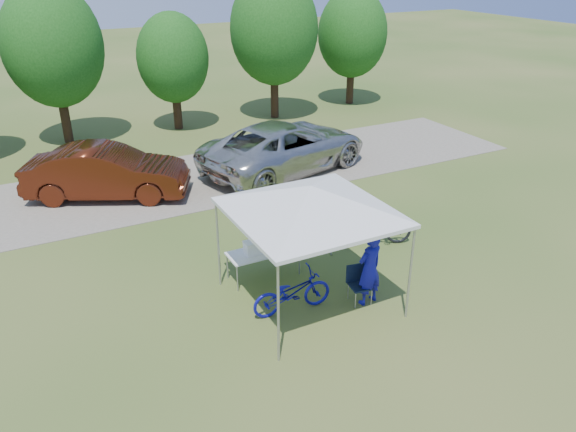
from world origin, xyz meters
name	(u,v)px	position (x,y,z in m)	size (l,w,h in m)	color
ground	(309,300)	(0.00, 0.00, 0.00)	(100.00, 100.00, 0.00)	#2D5119
gravel_strip	(191,180)	(0.00, 8.00, 0.01)	(24.00, 5.00, 0.02)	gray
canopy	(311,189)	(0.00, 0.00, 2.65)	(4.53, 4.53, 3.00)	#A5A5AA
treeline	(128,48)	(-0.29, 14.05, 3.53)	(24.89, 4.28, 6.30)	#382314
folding_table	(263,252)	(-0.46, 1.36, 0.65)	(1.68, 0.70, 0.69)	white
folding_chair	(358,280)	(0.95, -0.48, 0.50)	(0.49, 0.51, 0.84)	black
cooler	(253,247)	(-0.71, 1.36, 0.85)	(0.42, 0.29, 0.31)	white
ice_cream_cup	(281,246)	(-0.03, 1.31, 0.72)	(0.08, 0.08, 0.06)	gold
cyclist	(370,268)	(1.10, -0.67, 0.85)	(0.62, 0.41, 1.70)	#121295
bike_blue	(292,292)	(-0.52, -0.19, 0.46)	(0.61, 1.76, 0.92)	#1312A1
bike_dark	(374,226)	(2.77, 1.47, 0.53)	(0.70, 2.00, 1.05)	black
minivan	(286,147)	(3.24, 7.38, 0.88)	(2.86, 6.20, 1.72)	#B5B5B0
sedan	(107,172)	(-2.70, 7.87, 0.82)	(1.70, 4.89, 1.61)	#46190B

